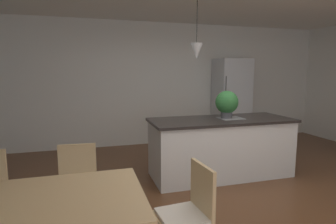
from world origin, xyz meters
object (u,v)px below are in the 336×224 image
at_px(kitchen_island, 221,147).
at_px(potted_plant_on_island, 227,103).
at_px(chair_far_right, 77,185).
at_px(chair_kitchen_end, 188,214).
at_px(dining_table, 4,214).
at_px(refrigerator, 231,101).

xyz_separation_m(kitchen_island, potted_plant_on_island, (0.08, 0.00, 0.68)).
bearing_deg(chair_far_right, chair_kitchen_end, -43.75).
distance_m(dining_table, chair_kitchen_end, 1.32).
bearing_deg(refrigerator, potted_plant_on_island, -120.89).
bearing_deg(refrigerator, dining_table, -135.23).
distance_m(kitchen_island, potted_plant_on_island, 0.69).
height_order(chair_far_right, kitchen_island, kitchen_island).
distance_m(chair_far_right, refrigerator, 4.40).
bearing_deg(chair_kitchen_end, potted_plant_on_island, 54.37).
bearing_deg(chair_far_right, dining_table, -116.61).
distance_m(dining_table, kitchen_island, 3.12).
height_order(chair_far_right, potted_plant_on_island, potted_plant_on_island).
bearing_deg(chair_kitchen_end, kitchen_island, 56.10).
xyz_separation_m(chair_kitchen_end, kitchen_island, (1.22, 1.82, -0.01)).
height_order(chair_kitchen_end, refrigerator, refrigerator).
height_order(dining_table, chair_kitchen_end, chair_kitchen_end).
bearing_deg(potted_plant_on_island, dining_table, -145.08).
bearing_deg(kitchen_island, chair_kitchen_end, -123.90).
height_order(kitchen_island, potted_plant_on_island, potted_plant_on_island).
bearing_deg(chair_far_right, refrigerator, 40.79).
bearing_deg(chair_far_right, potted_plant_on_island, 24.01).
distance_m(refrigerator, potted_plant_on_island, 2.20).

